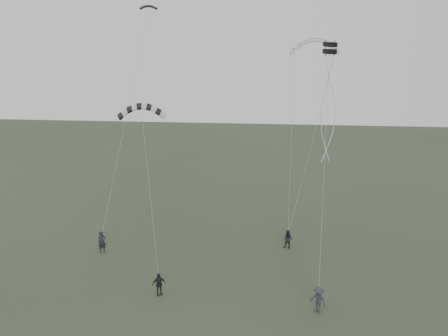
# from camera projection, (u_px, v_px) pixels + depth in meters

# --- Properties ---
(ground) EXTENTS (140.00, 140.00, 0.00)m
(ground) POSITION_uv_depth(u_px,v_px,m) (188.00, 287.00, 29.78)
(ground) COLOR #323C28
(ground) RESTS_ON ground
(flyer_left) EXTENTS (0.75, 0.74, 1.75)m
(flyer_left) POSITION_uv_depth(u_px,v_px,m) (102.00, 242.00, 34.68)
(flyer_left) COLOR black
(flyer_left) RESTS_ON ground
(flyer_right) EXTENTS (0.94, 0.86, 1.58)m
(flyer_right) POSITION_uv_depth(u_px,v_px,m) (288.00, 240.00, 35.32)
(flyer_right) COLOR black
(flyer_right) RESTS_ON ground
(flyer_center) EXTENTS (0.97, 0.77, 1.54)m
(flyer_center) POSITION_uv_depth(u_px,v_px,m) (159.00, 284.00, 28.58)
(flyer_center) COLOR black
(flyer_center) RESTS_ON ground
(flyer_far) EXTENTS (1.25, 1.19, 1.70)m
(flyer_far) POSITION_uv_depth(u_px,v_px,m) (318.00, 300.00, 26.64)
(flyer_far) COLOR #2B2B30
(flyer_far) RESTS_ON ground
(kite_dark_small) EXTENTS (1.54, 0.93, 0.60)m
(kite_dark_small) POSITION_uv_depth(u_px,v_px,m) (148.00, 6.00, 35.44)
(kite_dark_small) COLOR black
(kite_dark_small) RESTS_ON flyer_left
(kite_pale_large) EXTENTS (4.69, 1.94, 2.02)m
(kite_pale_large) POSITION_uv_depth(u_px,v_px,m) (315.00, 40.00, 38.86)
(kite_pale_large) COLOR #BABDC0
(kite_pale_large) RESTS_ON flyer_right
(kite_striped) EXTENTS (3.49, 2.01, 1.46)m
(kite_striped) POSITION_uv_depth(u_px,v_px,m) (142.00, 106.00, 30.47)
(kite_striped) COLOR black
(kite_striped) RESTS_ON flyer_center
(kite_box) EXTENTS (0.93, 0.96, 0.79)m
(kite_box) POSITION_uv_depth(u_px,v_px,m) (330.00, 48.00, 28.07)
(kite_box) COLOR black
(kite_box) RESTS_ON flyer_far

